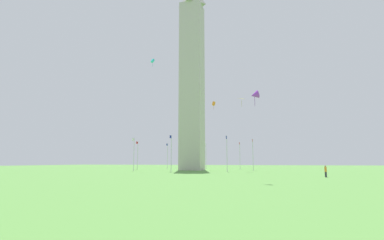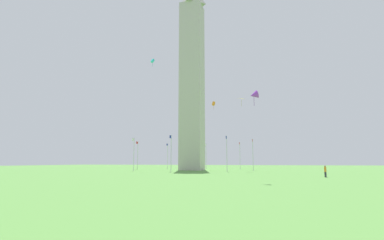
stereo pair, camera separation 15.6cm
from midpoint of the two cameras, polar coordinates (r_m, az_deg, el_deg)
name	(u,v)px [view 2 (the right image)]	position (r m, az deg, el deg)	size (l,w,h in m)	color
ground_plane	(192,170)	(81.90, 0.06, -9.66)	(260.00, 260.00, 0.00)	#548C3D
obelisk_monument	(192,74)	(85.59, 0.05, 8.91)	(6.00, 6.00, 54.56)	#B7B2A8
flagpole_n	(171,152)	(66.16, -4.01, -6.12)	(1.12, 0.14, 8.24)	silver
flagpole_ne	(227,152)	(67.82, 6.79, -6.13)	(1.12, 0.14, 8.24)	silver
flagpole_e	(253,153)	(78.81, 11.72, -6.28)	(1.12, 0.14, 8.24)	silver
flagpole_se	(240,154)	(90.93, 9.28, -6.55)	(1.12, 0.14, 8.24)	silver
flagpole_s	(206,155)	(97.80, 2.79, -6.75)	(1.12, 0.14, 8.24)	silver
flagpole_sw	(168,155)	(96.66, -4.69, -6.71)	(1.12, 0.14, 8.24)	silver
flagpole_w	(138,154)	(87.92, -10.41, -6.48)	(1.12, 0.14, 8.24)	silver
flagpole_nw	(134,153)	(75.33, -11.12, -6.22)	(1.12, 0.14, 8.24)	silver
person_orange_shirt	(325,171)	(49.08, 24.41, -9.01)	(0.32, 0.32, 1.76)	#2D2D38
kite_yellow_diamond	(241,99)	(76.95, 9.57, 4.05)	(2.07, 2.07, 2.30)	yellow
kite_orange_box	(214,104)	(68.70, 4.25, 3.18)	(0.87, 0.78, 1.82)	orange
kite_purple_delta	(254,95)	(36.44, 11.97, 4.75)	(1.26, 1.34, 1.92)	purple
kite_cyan_box	(153,61)	(79.62, -7.56, 11.25)	(1.17, 0.88, 2.14)	#33C6D1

